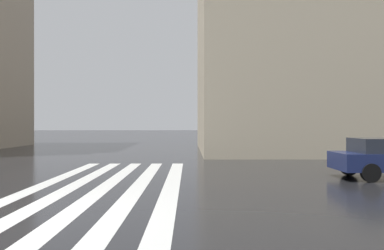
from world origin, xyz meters
The scene contains 3 objects.
ground_plane centered at (0.00, 0.00, 0.00)m, with size 220.00×220.00×0.00m, color black.
zebra_crossing centered at (4.00, -0.85, 0.00)m, with size 13.00×4.50×0.01m.
haussmann_block_corner centered at (19.80, -16.10, 8.87)m, with size 14.60×23.81×18.11m.
Camera 1 is at (-7.41, -3.38, 1.90)m, focal length 34.89 mm.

